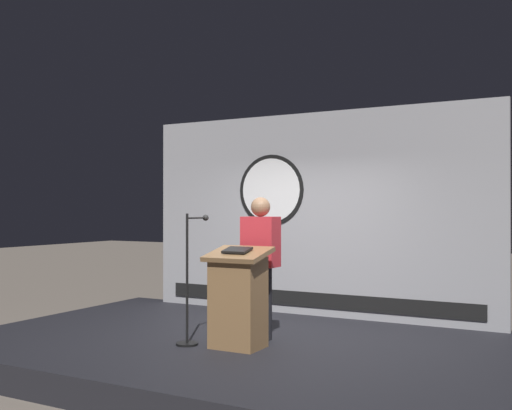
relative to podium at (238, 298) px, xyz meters
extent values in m
plane|color=#6B6056|center=(-0.08, 0.35, -0.82)|extent=(40.00, 40.00, 0.00)
cube|color=black|center=(-0.08, 0.35, -0.67)|extent=(6.40, 4.00, 0.30)
cube|color=#9E9EA3|center=(-0.08, 2.20, 0.88)|extent=(5.09, 0.10, 2.81)
cylinder|color=black|center=(-0.70, 2.15, 1.22)|extent=(1.02, 0.02, 1.02)
cylinder|color=white|center=(-0.70, 2.14, 1.22)|extent=(0.91, 0.02, 0.91)
cube|color=black|center=(-0.08, 2.15, -0.30)|extent=(4.58, 0.02, 0.20)
cube|color=olive|center=(0.00, 0.00, -0.04)|extent=(0.52, 0.40, 0.96)
cube|color=olive|center=(0.00, 0.00, 0.47)|extent=(0.64, 0.50, 0.15)
cube|color=black|center=(0.00, -0.02, 0.51)|extent=(0.28, 0.20, 0.07)
cylinder|color=black|center=(0.02, 0.48, -0.11)|extent=(0.26, 0.26, 0.82)
cube|color=red|center=(0.02, 0.48, 0.58)|extent=(0.40, 0.24, 0.57)
sphere|color=#997051|center=(0.02, 0.48, 0.97)|extent=(0.22, 0.22, 0.22)
cylinder|color=black|center=(-0.55, -0.15, -0.51)|extent=(0.24, 0.24, 0.02)
cylinder|color=black|center=(-0.55, -0.15, 0.19)|extent=(0.03, 0.03, 1.42)
cylinder|color=black|center=(-0.55, 0.03, 0.85)|extent=(0.02, 0.37, 0.02)
sphere|color=#262626|center=(-0.55, 0.22, 0.85)|extent=(0.07, 0.07, 0.07)
camera|label=1|loc=(3.19, -5.50, 0.95)|focal=42.09mm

